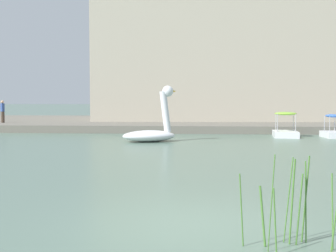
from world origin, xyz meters
TOP-DOWN VIEW (x-y plane):
  - ground_plane at (0.00, 0.00)m, footprint 442.02×442.02m
  - shore_bank_far at (0.00, 31.57)m, footprint 150.01×19.44m
  - swan_boat at (-2.56, 16.22)m, footprint 3.32×2.50m
  - pedal_boat_lime at (5.40, 19.81)m, footprint 1.66×2.45m
  - pedal_boat_blue at (8.19, 19.60)m, footprint 1.06×1.93m
  - person_on_path at (-15.30, 25.35)m, footprint 0.31×0.30m
  - apartment_block at (1.18, 33.99)m, footprint 21.27×13.55m
  - reed_clump_foreground at (1.82, -1.22)m, footprint 2.14×0.81m

SIDE VIEW (x-z plane):
  - ground_plane at x=0.00m, z-range 0.00..0.00m
  - shore_bank_far at x=0.00m, z-range 0.00..0.53m
  - pedal_boat_blue at x=8.19m, z-range -0.28..1.16m
  - pedal_boat_lime at x=5.40m, z-range -0.29..1.28m
  - reed_clump_foreground at x=1.82m, z-range -0.14..1.37m
  - swan_boat at x=-2.56m, z-range -0.91..2.20m
  - person_on_path at x=-15.30m, z-range 0.58..2.33m
  - apartment_block at x=1.18m, z-range 0.53..15.73m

